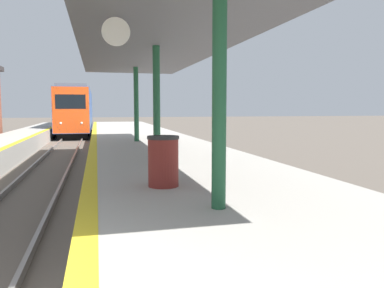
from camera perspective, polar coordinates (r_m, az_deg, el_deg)
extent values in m
cube|color=black|center=(37.02, -17.09, 1.92)|extent=(2.25, 14.95, 0.55)
cube|color=#33518C|center=(36.96, -17.18, 5.03)|extent=(2.65, 16.62, 3.46)
cube|color=#E54C19|center=(28.75, -17.98, 4.95)|extent=(2.60, 0.16, 3.39)
cube|color=black|center=(28.69, -18.03, 6.15)|extent=(2.12, 0.06, 1.04)
cube|color=#59595E|center=(37.00, -17.26, 7.89)|extent=(2.25, 15.78, 0.24)
sphere|color=white|center=(28.76, -19.38, 3.00)|extent=(0.18, 0.18, 0.18)
sphere|color=white|center=(28.67, -16.48, 3.08)|extent=(0.18, 0.18, 0.18)
cylinder|color=#1E5133|center=(5.59, 4.17, 7.20)|extent=(0.22, 0.22, 3.37)
cylinder|color=#1E5133|center=(11.41, -5.42, 6.30)|extent=(0.22, 0.22, 3.37)
cylinder|color=#1E5133|center=(17.33, -8.49, 5.98)|extent=(0.22, 0.22, 3.37)
cube|color=#515156|center=(11.57, -5.50, 15.17)|extent=(4.53, 17.91, 0.20)
cylinder|color=white|center=(7.84, -11.52, 16.43)|extent=(0.56, 0.04, 0.56)
cylinder|color=maroon|center=(7.28, -4.40, -2.86)|extent=(0.59, 0.59, 0.92)
cylinder|color=#262626|center=(7.22, -4.42, 1.00)|extent=(0.62, 0.62, 0.06)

